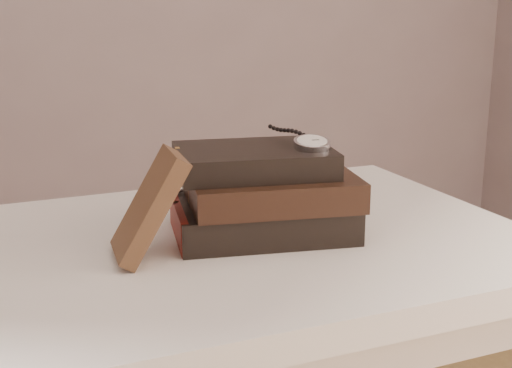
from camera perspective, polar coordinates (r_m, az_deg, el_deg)
name	(u,v)px	position (r m, az deg, el deg)	size (l,w,h in m)	color
table	(182,305)	(1.04, -5.88, -9.54)	(1.00, 0.60, 0.75)	white
book_stack	(263,194)	(1.03, 0.59, -0.83)	(0.28, 0.22, 0.13)	black
journal	(149,206)	(0.94, -8.45, -1.73)	(0.02, 0.09, 0.15)	#3C2617
pocket_watch	(310,142)	(1.02, 4.29, 3.33)	(0.06, 0.16, 0.02)	silver
eyeglasses	(193,175)	(1.09, -4.99, 0.75)	(0.13, 0.14, 0.05)	silver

